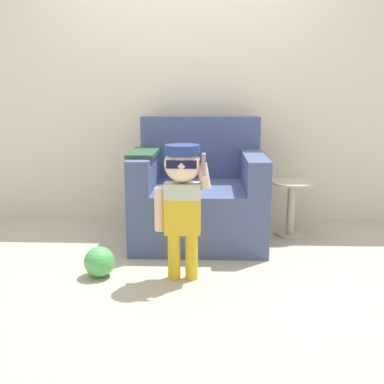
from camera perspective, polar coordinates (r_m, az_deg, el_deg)
ground_plane at (r=3.53m, az=-1.32°, el=-6.85°), size 10.00×10.00×0.00m
wall_back at (r=4.17m, az=-0.71°, el=14.24°), size 10.00×0.05×2.60m
armchair at (r=3.66m, az=0.91°, el=-0.54°), size 1.04×0.97×0.97m
person_child at (r=2.77m, az=-1.25°, el=0.11°), size 0.35×0.26×0.86m
side_table at (r=3.80m, az=12.49°, el=-1.38°), size 0.36×0.36×0.46m
toy_ball at (r=3.00m, az=-11.67°, el=-8.67°), size 0.20×0.20×0.20m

